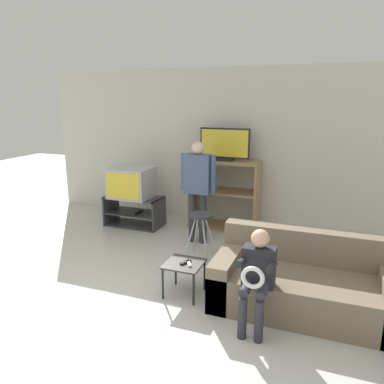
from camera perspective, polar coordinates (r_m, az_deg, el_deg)
name	(u,v)px	position (r m, az deg, el deg)	size (l,w,h in m)	color
ground_plane	(104,333)	(3.77, -13.21, -20.19)	(18.00, 18.00, 0.00)	beige
wall_back	(218,147)	(6.41, 4.03, 6.87)	(6.40, 0.06, 2.60)	beige
tv_stand	(134,211)	(6.41, -8.79, -2.94)	(0.96, 0.48, 0.50)	#38383D
television_main	(132,182)	(6.29, -9.13, 1.46)	(0.67, 0.60, 0.50)	#B2B2B7
media_shelf	(225,194)	(6.18, 4.98, -0.27)	(1.12, 0.51, 1.13)	#9E7A51
television_flat	(225,145)	(6.04, 5.00, 7.12)	(0.81, 0.20, 0.52)	black
folding_stool	(200,224)	(4.89, 1.27, -4.85)	(0.37, 0.43, 0.65)	#B7B7BC
snack_table	(184,267)	(4.14, -1.22, -11.39)	(0.40, 0.40, 0.37)	#38332D
remote_control_black	(186,262)	(4.11, -0.97, -10.65)	(0.04, 0.14, 0.02)	black
remote_control_white	(189,263)	(4.08, -0.49, -10.82)	(0.04, 0.14, 0.02)	silver
couch	(304,284)	(4.09, 16.70, -13.31)	(1.81, 0.87, 0.75)	#756651
person_standing_adult	(198,183)	(5.42, 0.88, 1.41)	(0.53, 0.20, 1.51)	#2D2D33
person_seated_child	(257,273)	(3.55, 9.89, -12.01)	(0.33, 0.43, 0.94)	#2D2D38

